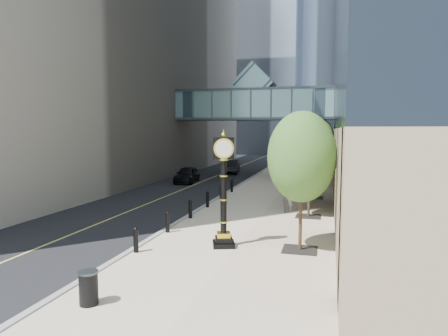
{
  "coord_description": "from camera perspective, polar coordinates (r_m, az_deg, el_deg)",
  "views": [
    {
      "loc": [
        4.7,
        -13.1,
        4.94
      ],
      "look_at": [
        -0.08,
        4.8,
        3.15
      ],
      "focal_mm": 32.0,
      "sensor_mm": 36.0,
      "label": 1
    }
  ],
  "objects": [
    {
      "name": "entrance_canopy",
      "position": [
        27.14,
        12.39,
        3.8
      ],
      "size": [
        3.0,
        8.0,
        4.38
      ],
      "color": "#383F44",
      "rests_on": "ground"
    },
    {
      "name": "car_far",
      "position": [
        45.63,
        1.05,
        0.26
      ],
      "size": [
        2.21,
        4.74,
        1.51
      ],
      "primitive_type": "imported",
      "rotation": [
        0.0,
        0.0,
        3.28
      ],
      "color": "black",
      "rests_on": "road"
    },
    {
      "name": "road",
      "position": [
        54.59,
        2.5,
        0.31
      ],
      "size": [
        8.0,
        180.0,
        0.02
      ],
      "primitive_type": "cube",
      "color": "black",
      "rests_on": "ground"
    },
    {
      "name": "street_clock",
      "position": [
        16.58,
        -0.06,
        -4.27
      ],
      "size": [
        1.13,
        1.13,
        4.76
      ],
      "rotation": [
        0.0,
        0.0,
        0.33
      ],
      "color": "black",
      "rests_on": "sidewalk"
    },
    {
      "name": "skywalk",
      "position": [
        41.9,
        4.38,
        9.28
      ],
      "size": [
        17.0,
        4.2,
        5.8
      ],
      "color": "slate",
      "rests_on": "ground"
    },
    {
      "name": "bollard_row",
      "position": [
        23.72,
        -3.52,
        -5.27
      ],
      "size": [
        0.2,
        16.2,
        0.9
      ],
      "color": "black",
      "rests_on": "sidewalk"
    },
    {
      "name": "sidewalk",
      "position": [
        53.45,
        10.91,
        0.13
      ],
      "size": [
        8.0,
        180.0,
        0.06
      ],
      "primitive_type": "cube",
      "color": "beige",
      "rests_on": "ground"
    },
    {
      "name": "curb",
      "position": [
        53.88,
        6.66,
        0.24
      ],
      "size": [
        0.25,
        180.0,
        0.07
      ],
      "primitive_type": "cube",
      "color": "gray",
      "rests_on": "ground"
    },
    {
      "name": "street_trees",
      "position": [
        30.26,
        12.87,
        3.26
      ],
      "size": [
        2.92,
        28.83,
        6.0
      ],
      "color": "black",
      "rests_on": "sidewalk"
    },
    {
      "name": "distant_tower_c",
      "position": [
        136.34,
        10.6,
        17.07
      ],
      "size": [
        22.0,
        22.0,
        65.0
      ],
      "primitive_type": "cube",
      "color": "#A0AFC9",
      "rests_on": "ground"
    },
    {
      "name": "car_near",
      "position": [
        37.36,
        -5.31,
        -0.95
      ],
      "size": [
        2.12,
        4.47,
        1.48
      ],
      "primitive_type": "imported",
      "rotation": [
        0.0,
        0.0,
        0.09
      ],
      "color": "black",
      "rests_on": "road"
    },
    {
      "name": "pedestrian",
      "position": [
        24.34,
        9.11,
        -3.84
      ],
      "size": [
        0.75,
        0.54,
        1.91
      ],
      "primitive_type": "imported",
      "rotation": [
        0.0,
        0.0,
        3.02
      ],
      "color": "#ADA99F",
      "rests_on": "sidewalk"
    },
    {
      "name": "trash_bin",
      "position": [
        12.23,
        -18.78,
        -16.03
      ],
      "size": [
        0.61,
        0.61,
        0.9
      ],
      "primitive_type": "cylinder",
      "rotation": [
        0.0,
        0.0,
        0.19
      ],
      "color": "black",
      "rests_on": "sidewalk"
    },
    {
      "name": "ground",
      "position": [
        14.76,
        -4.65,
        -14.05
      ],
      "size": [
        320.0,
        320.0,
        0.0
      ],
      "primitive_type": "plane",
      "color": "gray",
      "rests_on": "ground"
    }
  ]
}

